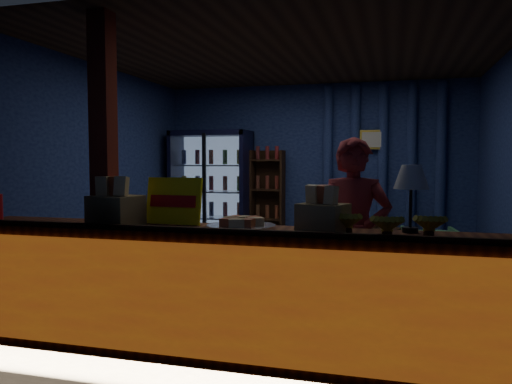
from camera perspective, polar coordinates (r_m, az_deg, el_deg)
ground at (r=5.67m, az=3.30°, el=-11.19°), size 4.60×4.60×0.00m
room_walls at (r=5.48m, az=3.36°, el=4.87°), size 4.60×4.60×4.60m
counter at (r=3.76m, az=-2.84°, el=-11.39°), size 4.40×0.57×0.99m
support_post at (r=4.10m, az=-16.94°, el=1.35°), size 0.16×0.16×2.60m
beverage_cooler at (r=7.78m, az=-4.94°, el=-0.17°), size 1.20×0.62×1.90m
bottle_shelf at (r=7.67m, az=1.40°, el=-1.26°), size 0.50×0.28×1.60m
curtain_folds at (r=7.51m, az=14.27°, el=2.39°), size 1.74×0.14×2.50m
framed_picture at (r=7.47m, az=13.16°, el=5.85°), size 0.36×0.04×0.28m
shopkeeper at (r=4.09m, az=11.08°, el=-5.35°), size 0.60×0.40×1.64m
green_chair at (r=6.73m, az=19.22°, el=-6.38°), size 0.71×0.73×0.61m
side_table at (r=6.84m, az=13.24°, el=-6.28°), size 0.73×0.64×0.67m
yellow_sign at (r=3.96m, az=-9.38°, el=-1.02°), size 0.46×0.11×0.37m
snack_box_left at (r=3.99m, az=-15.73°, el=-1.78°), size 0.41×0.36×0.38m
snack_box_centre at (r=3.50m, az=7.66°, el=-2.72°), size 0.38×0.35×0.33m
pastry_tray at (r=3.69m, az=-1.71°, el=-3.75°), size 0.52×0.52×0.08m
banana_bunches at (r=3.43m, az=14.76°, el=-3.50°), size 0.77×0.30×0.17m
table_lamp at (r=3.62m, az=17.31°, el=1.35°), size 0.24×0.24×0.47m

